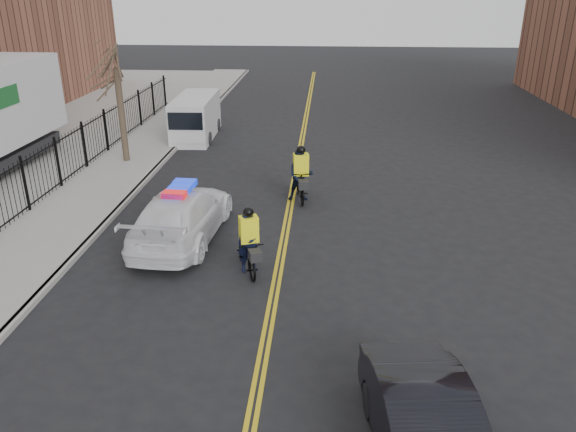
% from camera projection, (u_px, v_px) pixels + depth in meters
% --- Properties ---
extents(ground, '(120.00, 120.00, 0.00)m').
position_uv_depth(ground, '(277.00, 278.00, 15.33)').
color(ground, black).
rests_on(ground, ground).
extents(center_line_left, '(0.10, 60.00, 0.01)m').
position_uv_depth(center_line_left, '(292.00, 182.00, 22.70)').
color(center_line_left, gold).
rests_on(center_line_left, ground).
extents(center_line_right, '(0.10, 60.00, 0.01)m').
position_uv_depth(center_line_right, '(296.00, 182.00, 22.69)').
color(center_line_right, gold).
rests_on(center_line_right, ground).
extents(sidewalk, '(3.00, 60.00, 0.15)m').
position_uv_depth(sidewalk, '(113.00, 176.00, 23.15)').
color(sidewalk, gray).
rests_on(sidewalk, ground).
extents(curb, '(0.20, 60.00, 0.15)m').
position_uv_depth(curb, '(149.00, 177.00, 23.05)').
color(curb, gray).
rests_on(curb, ground).
extents(iron_fence, '(0.12, 28.00, 2.00)m').
position_uv_depth(iron_fence, '(75.00, 154.00, 22.89)').
color(iron_fence, black).
rests_on(iron_fence, ground).
extents(street_tree, '(3.20, 3.20, 4.80)m').
position_uv_depth(street_tree, '(118.00, 83.00, 23.66)').
color(street_tree, '#362920').
rests_on(street_tree, sidewalk).
extents(police_cruiser, '(2.56, 5.61, 1.75)m').
position_uv_depth(police_cruiser, '(182.00, 215.00, 17.40)').
color(police_cruiser, white).
rests_on(police_cruiser, ground).
extents(cargo_van, '(2.07, 5.06, 2.09)m').
position_uv_depth(cargo_van, '(195.00, 118.00, 28.75)').
color(cargo_van, silver).
rests_on(cargo_van, ground).
extents(cyclist_near, '(1.32, 2.06, 1.91)m').
position_uv_depth(cyclist_near, '(249.00, 249.00, 15.49)').
color(cyclist_near, black).
rests_on(cyclist_near, ground).
extents(cyclist_far, '(1.04, 2.12, 2.08)m').
position_uv_depth(cyclist_far, '(301.00, 179.00, 20.50)').
color(cyclist_far, black).
rests_on(cyclist_far, ground).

